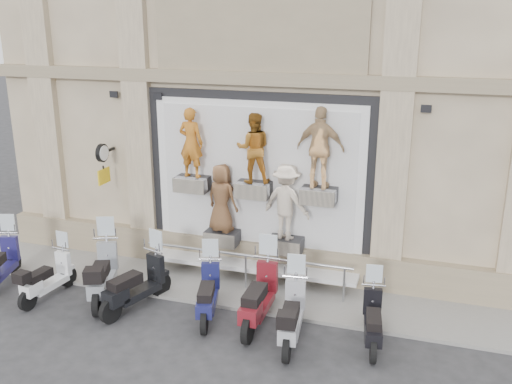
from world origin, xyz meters
TOP-DOWN VIEW (x-y plane):
  - ground at (0.00, 0.00)m, footprint 90.00×90.00m
  - sidewalk at (0.00, 2.10)m, footprint 16.00×2.20m
  - building at (0.00, 7.00)m, footprint 14.00×8.60m
  - shop_vitrine at (0.13, 2.74)m, footprint 5.60×0.95m
  - guard_rail at (0.00, 2.00)m, footprint 5.06×0.10m
  - clock_sign_bracket at (-3.90, 2.47)m, footprint 0.10×0.80m
  - scooter_b at (-4.19, 0.30)m, footprint 0.71×1.80m
  - scooter_c at (-2.95, 0.64)m, footprint 1.37×2.23m
  - scooter_d at (-2.02, 0.46)m, footprint 1.19×2.12m
  - scooter_e at (-0.38, 0.61)m, footprint 1.04×1.98m
  - scooter_f at (0.74, 0.67)m, footprint 0.67×2.16m
  - scooter_g at (1.56, 0.21)m, footprint 0.82×2.02m
  - scooter_h at (3.10, 0.61)m, footprint 0.77×1.82m

SIDE VIEW (x-z plane):
  - ground at x=0.00m, z-range 0.00..0.00m
  - sidewalk at x=0.00m, z-range 0.00..0.08m
  - guard_rail at x=0.00m, z-range 0.00..0.93m
  - scooter_b at x=-4.19m, z-range 0.00..1.42m
  - scooter_h at x=3.10m, z-range 0.00..1.44m
  - scooter_e at x=-0.38m, z-range 0.00..1.54m
  - scooter_g at x=1.56m, z-range 0.00..1.60m
  - scooter_d at x=-2.02m, z-range 0.00..1.65m
  - scooter_f at x=0.74m, z-range 0.00..1.74m
  - scooter_c at x=-2.95m, z-range 0.00..1.74m
  - shop_vitrine at x=0.13m, z-range 0.27..4.57m
  - clock_sign_bracket at x=-3.90m, z-range 2.29..3.31m
  - building at x=0.00m, z-range 0.00..12.00m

